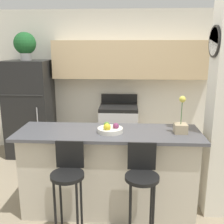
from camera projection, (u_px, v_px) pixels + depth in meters
ground_plane at (109, 209)px, 3.17m from camera, size 14.00×14.00×0.00m
wall_back at (122, 74)px, 4.70m from camera, size 5.60×0.38×2.55m
counter_bar at (108, 171)px, 3.05m from camera, size 2.06×0.66×0.99m
refrigerator at (30, 109)px, 4.64m from camera, size 0.75×0.66×1.69m
stove_range at (119, 130)px, 4.68m from camera, size 0.66×0.60×1.07m
bar_stool_left at (68, 178)px, 2.55m from camera, size 0.33×0.33×1.01m
bar_stool_right at (142, 180)px, 2.51m from camera, size 0.33×0.33×1.01m
potted_plant_on_fridge at (25, 44)px, 4.38m from camera, size 0.37×0.37×0.47m
orchid_vase at (181, 124)px, 2.85m from camera, size 0.14×0.14×0.41m
fruit_bowl at (110, 129)px, 2.89m from camera, size 0.28×0.28×0.12m
trash_bin at (62, 149)px, 4.55m from camera, size 0.28×0.28×0.38m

